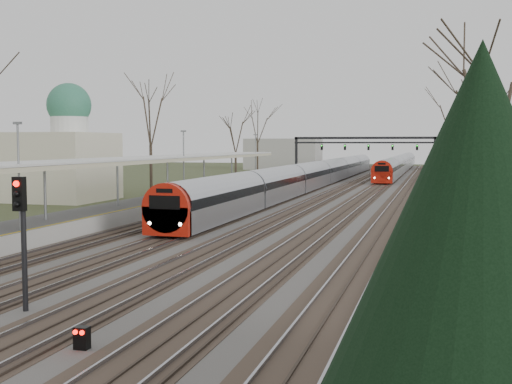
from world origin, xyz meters
TOP-DOWN VIEW (x-y plane):
  - track_bed at (0.26, 55.00)m, footprint 24.00×160.00m
  - platform at (-9.05, 37.50)m, footprint 3.50×69.00m
  - canopy at (-9.05, 32.99)m, footprint 4.10×50.00m
  - dome_building at (-21.71, 38.00)m, footprint 10.00×8.00m
  - signal_gantry at (0.29, 84.99)m, footprint 21.00×0.59m
  - evergreen_clump at (11.92, -1.20)m, footprint 5.90×7.10m
  - tree_west_far at (-17.00, 48.00)m, footprint 5.50×5.50m
  - tree_east_near at (13.00, 15.00)m, footprint 4.50×4.50m
  - tree_east_far at (14.00, 42.00)m, footprint 5.00×5.00m
  - train_near at (-2.50, 63.60)m, footprint 2.62×90.21m
  - train_far at (4.50, 103.85)m, footprint 2.62×75.21m
  - signal_post at (-0.75, 4.57)m, footprint 0.35×0.45m
  - ground_signal at (2.75, 1.95)m, footprint 0.35×0.33m

SIDE VIEW (x-z plane):
  - track_bed at x=0.26m, z-range -0.05..0.17m
  - ground_signal at x=2.75m, z-range 0.01..0.62m
  - platform at x=-9.05m, z-range 0.00..1.00m
  - train_near at x=-2.50m, z-range -0.05..3.00m
  - train_far at x=4.50m, z-range -0.05..3.00m
  - signal_post at x=-0.75m, z-range 0.67..4.77m
  - evergreen_clump at x=11.92m, z-range 0.02..6.52m
  - dome_building at x=-21.71m, z-range -1.43..8.87m
  - canopy at x=-9.05m, z-range 2.37..5.48m
  - signal_gantry at x=0.29m, z-range 1.87..7.95m
  - tree_east_near at x=13.00m, z-range 1.92..11.19m
  - tree_east_far at x=14.00m, z-range 2.14..12.44m
  - tree_west_far at x=-17.00m, z-range 2.35..13.68m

